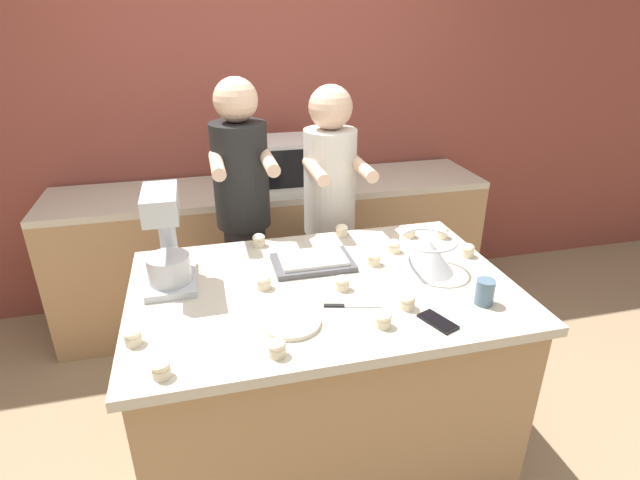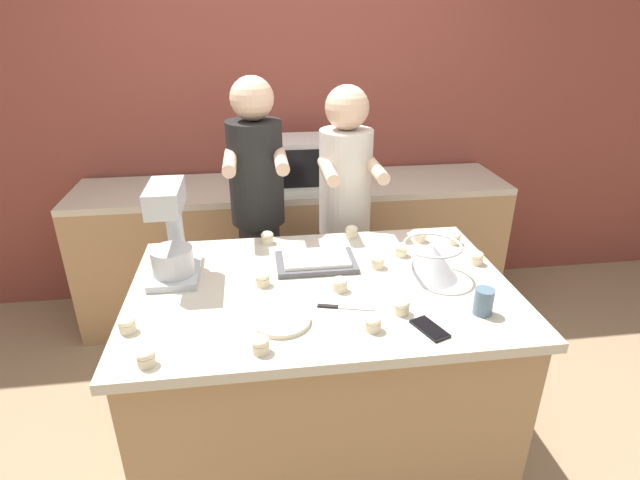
{
  "view_description": "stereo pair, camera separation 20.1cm",
  "coord_description": "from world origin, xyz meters",
  "px_view_note": "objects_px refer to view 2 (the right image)",
  "views": [
    {
      "loc": [
        -0.44,
        -1.72,
        1.96
      ],
      "look_at": [
        0.0,
        0.05,
        1.12
      ],
      "focal_mm": 28.0,
      "sensor_mm": 36.0,
      "label": 1
    },
    {
      "loc": [
        -0.25,
        -1.76,
        1.96
      ],
      "look_at": [
        0.0,
        0.05,
        1.12
      ],
      "focal_mm": 28.0,
      "sensor_mm": 36.0,
      "label": 2
    }
  ],
  "objects_px": {
    "cell_phone": "(430,329)",
    "cupcake_7": "(146,357)",
    "stand_mixer": "(171,237)",
    "cupcake_0": "(454,238)",
    "knife": "(342,307)",
    "cupcake_5": "(340,284)",
    "drinking_glass": "(484,301)",
    "microwave_oven": "(304,161)",
    "small_plate": "(282,321)",
    "cupcake_13": "(401,249)",
    "cupcake_9": "(351,231)",
    "cupcake_11": "(402,306)",
    "cupcake_3": "(373,323)",
    "cupcake_2": "(263,278)",
    "cupcake_8": "(420,235)",
    "person_left": "(259,223)",
    "person_right": "(345,222)",
    "cupcake_12": "(267,237)",
    "cupcake_6": "(477,257)",
    "cupcake_1": "(261,344)",
    "mixing_bowl": "(431,259)",
    "cupcake_10": "(378,261)",
    "cupcake_4": "(127,324)"
  },
  "relations": [
    {
      "from": "drinking_glass",
      "to": "knife",
      "type": "distance_m",
      "value": 0.52
    },
    {
      "from": "cupcake_2",
      "to": "cupcake_3",
      "type": "relative_size",
      "value": 1.0
    },
    {
      "from": "knife",
      "to": "cupcake_10",
      "type": "distance_m",
      "value": 0.37
    },
    {
      "from": "cupcake_0",
      "to": "cupcake_3",
      "type": "relative_size",
      "value": 1.0
    },
    {
      "from": "cell_phone",
      "to": "cupcake_10",
      "type": "relative_size",
      "value": 2.59
    },
    {
      "from": "cupcake_4",
      "to": "cupcake_13",
      "type": "height_order",
      "value": "same"
    },
    {
      "from": "cupcake_0",
      "to": "cupcake_2",
      "type": "xyz_separation_m",
      "value": [
        -0.92,
        -0.28,
        0.0
      ]
    },
    {
      "from": "cupcake_7",
      "to": "cupcake_6",
      "type": "bearing_deg",
      "value": 21.45
    },
    {
      "from": "mixing_bowl",
      "to": "person_right",
      "type": "bearing_deg",
      "value": 106.59
    },
    {
      "from": "knife",
      "to": "cupcake_5",
      "type": "relative_size",
      "value": 3.52
    },
    {
      "from": "person_left",
      "to": "cupcake_4",
      "type": "relative_size",
      "value": 27.23
    },
    {
      "from": "stand_mixer",
      "to": "cupcake_11",
      "type": "height_order",
      "value": "stand_mixer"
    },
    {
      "from": "mixing_bowl",
      "to": "knife",
      "type": "xyz_separation_m",
      "value": [
        -0.41,
        -0.2,
        -0.08
      ]
    },
    {
      "from": "cupcake_8",
      "to": "cupcake_11",
      "type": "distance_m",
      "value": 0.66
    },
    {
      "from": "cupcake_3",
      "to": "cupcake_6",
      "type": "relative_size",
      "value": 1.0
    },
    {
      "from": "cupcake_7",
      "to": "stand_mixer",
      "type": "bearing_deg",
      "value": 88.24
    },
    {
      "from": "cupcake_2",
      "to": "cupcake_6",
      "type": "distance_m",
      "value": 0.95
    },
    {
      "from": "cupcake_0",
      "to": "cupcake_11",
      "type": "bearing_deg",
      "value": -127.23
    },
    {
      "from": "drinking_glass",
      "to": "cupcake_0",
      "type": "bearing_deg",
      "value": 78.18
    },
    {
      "from": "cupcake_0",
      "to": "cupcake_8",
      "type": "height_order",
      "value": "same"
    },
    {
      "from": "microwave_oven",
      "to": "cupcake_5",
      "type": "xyz_separation_m",
      "value": [
        -0.0,
        -1.39,
        -0.11
      ]
    },
    {
      "from": "cupcake_8",
      "to": "cupcake_1",
      "type": "bearing_deg",
      "value": -135.89
    },
    {
      "from": "cupcake_3",
      "to": "cupcake_7",
      "type": "distance_m",
      "value": 0.76
    },
    {
      "from": "cupcake_6",
      "to": "cupcake_7",
      "type": "relative_size",
      "value": 1.0
    },
    {
      "from": "cupcake_11",
      "to": "cupcake_13",
      "type": "distance_m",
      "value": 0.48
    },
    {
      "from": "cupcake_0",
      "to": "cupcake_11",
      "type": "distance_m",
      "value": 0.7
    },
    {
      "from": "cupcake_10",
      "to": "microwave_oven",
      "type": "bearing_deg",
      "value": 99.0
    },
    {
      "from": "cell_phone",
      "to": "cupcake_13",
      "type": "distance_m",
      "value": 0.59
    },
    {
      "from": "cupcake_8",
      "to": "cupcake_0",
      "type": "bearing_deg",
      "value": -17.49
    },
    {
      "from": "cupcake_8",
      "to": "cupcake_2",
      "type": "bearing_deg",
      "value": -157.08
    },
    {
      "from": "cupcake_11",
      "to": "cupcake_5",
      "type": "bearing_deg",
      "value": 135.46
    },
    {
      "from": "cupcake_5",
      "to": "cupcake_9",
      "type": "bearing_deg",
      "value": 74.0
    },
    {
      "from": "person_right",
      "to": "cupcake_12",
      "type": "bearing_deg",
      "value": -142.38
    },
    {
      "from": "cupcake_1",
      "to": "person_left",
      "type": "bearing_deg",
      "value": 89.06
    },
    {
      "from": "drinking_glass",
      "to": "person_left",
      "type": "bearing_deg",
      "value": 127.01
    },
    {
      "from": "cell_phone",
      "to": "cupcake_7",
      "type": "height_order",
      "value": "cupcake_7"
    },
    {
      "from": "cupcake_3",
      "to": "cupcake_9",
      "type": "distance_m",
      "value": 0.79
    },
    {
      "from": "cupcake_9",
      "to": "cupcake_11",
      "type": "relative_size",
      "value": 1.0
    },
    {
      "from": "person_right",
      "to": "cupcake_1",
      "type": "distance_m",
      "value": 1.29
    },
    {
      "from": "small_plate",
      "to": "cupcake_13",
      "type": "relative_size",
      "value": 3.41
    },
    {
      "from": "cupcake_4",
      "to": "cupcake_10",
      "type": "distance_m",
      "value": 1.04
    },
    {
      "from": "cupcake_6",
      "to": "cupcake_1",
      "type": "bearing_deg",
      "value": -152.38
    },
    {
      "from": "stand_mixer",
      "to": "cupcake_0",
      "type": "height_order",
      "value": "stand_mixer"
    },
    {
      "from": "cupcake_3",
      "to": "cupcake_4",
      "type": "distance_m",
      "value": 0.86
    },
    {
      "from": "microwave_oven",
      "to": "cupcake_4",
      "type": "relative_size",
      "value": 7.97
    },
    {
      "from": "small_plate",
      "to": "person_right",
      "type": "bearing_deg",
      "value": 67.78
    },
    {
      "from": "mixing_bowl",
      "to": "cupcake_10",
      "type": "distance_m",
      "value": 0.23
    },
    {
      "from": "cupcake_2",
      "to": "cupcake_8",
      "type": "height_order",
      "value": "same"
    },
    {
      "from": "knife",
      "to": "cupcake_3",
      "type": "distance_m",
      "value": 0.18
    },
    {
      "from": "microwave_oven",
      "to": "stand_mixer",
      "type": "bearing_deg",
      "value": -119.77
    }
  ]
}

